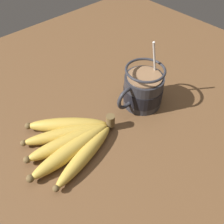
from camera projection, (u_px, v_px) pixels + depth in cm
name	position (u px, v px, depth cm)	size (l,w,h in cm)	color
table	(127.00, 121.00, 61.42)	(112.52, 112.52, 2.92)	brown
coffee_mug	(143.00, 90.00, 60.56)	(14.17, 9.63, 16.71)	#28282D
banana_bunch	(72.00, 141.00, 53.23)	(22.28, 19.54, 4.06)	brown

